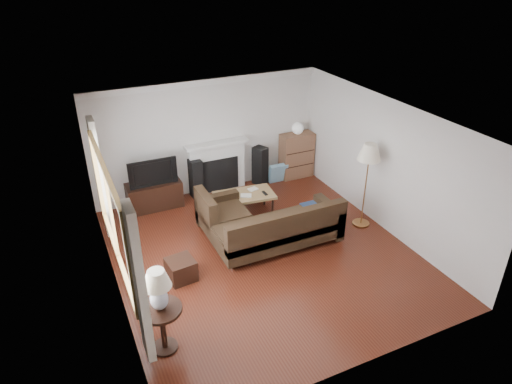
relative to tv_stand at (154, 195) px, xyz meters
name	(u,v)px	position (x,y,z in m)	size (l,w,h in m)	color
room	(264,192)	(1.32, -2.47, 0.97)	(5.10, 5.60, 2.54)	#4F1D11
window	(111,214)	(-1.13, -2.67, 1.27)	(0.12, 2.74, 1.54)	olive
curtain_near	(140,286)	(-1.08, -4.19, 1.12)	(0.10, 0.35, 2.10)	beige
curtain_far	(100,179)	(-1.08, -1.15, 1.12)	(0.10, 0.35, 2.10)	beige
fireplace	(217,166)	(1.47, 0.17, 0.30)	(1.40, 0.26, 1.15)	white
tv_stand	(154,195)	(0.00, 0.00, 0.00)	(1.11, 0.50, 0.56)	black
television	(152,171)	(0.00, 0.00, 0.56)	(0.98, 0.13, 0.57)	black
speaker_left	(196,178)	(0.94, 0.08, 0.15)	(0.24, 0.29, 0.86)	black
speaker_right	(260,166)	(2.46, 0.06, 0.17)	(0.25, 0.30, 0.89)	black
bookshelf	(296,155)	(3.41, 0.06, 0.25)	(0.77, 0.37, 1.06)	brown
globe_lamp	(298,128)	(3.41, 0.06, 0.92)	(0.27, 0.27, 0.27)	white
sectional_sofa	(279,226)	(1.69, -2.34, 0.12)	(2.49, 1.82, 0.80)	black
coffee_table	(244,204)	(1.58, -1.06, -0.05)	(1.19, 0.65, 0.46)	olive
footstool	(181,269)	(-0.19, -2.53, -0.10)	(0.43, 0.43, 0.36)	black
floor_lamp	(366,186)	(3.51, -2.38, 0.57)	(0.44, 0.44, 1.70)	#A26B38
side_table	(163,329)	(-0.83, -3.87, 0.07)	(0.56, 0.56, 0.70)	black
table_lamp	(158,290)	(-0.83, -3.87, 0.72)	(0.37, 0.37, 0.59)	silver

